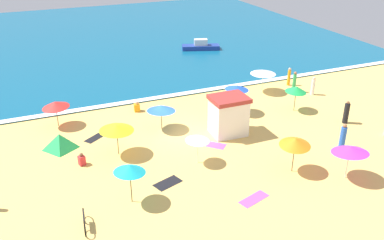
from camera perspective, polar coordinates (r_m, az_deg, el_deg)
The scene contains 28 objects.
ground_plane at distance 29.64m, azimuth -2.51°, elevation -1.65°, with size 60.00×60.00×0.00m, color #EDBC60.
ocean_water at distance 55.21m, azimuth -12.93°, elevation 10.83°, with size 60.00×44.00×0.10m, color #0F567A.
wave_breaker_foam at distance 35.03m, azimuth -6.13°, elevation 2.88°, with size 57.00×0.70×0.01m, color white.
lifeguard_cabana at distance 28.91m, azimuth 5.02°, elevation 0.67°, with size 2.50×2.06×2.79m.
beach_umbrella_0 at distance 26.43m, azimuth -10.30°, elevation -1.08°, with size 2.57×2.56×2.09m.
beach_umbrella_1 at distance 25.17m, azimuth 0.79°, elevation -2.54°, with size 2.07×2.06×1.90m.
beach_umbrella_2 at distance 25.24m, azimuth 20.84°, elevation -3.82°, with size 2.15×2.18×2.18m.
beach_umbrella_3 at distance 31.35m, azimuth -18.21°, elevation 2.03°, with size 2.26×2.24×1.99m.
beach_umbrella_4 at distance 24.89m, azimuth 13.95°, elevation -2.93°, with size 2.52×2.53×2.30m.
beach_umbrella_5 at distance 31.96m, azimuth 6.18°, elevation 4.44°, with size 1.92×1.91×2.32m.
beach_umbrella_6 at distance 33.25m, azimuth 14.08°, elevation 4.12°, with size 2.27×2.27×2.09m.
beach_umbrella_7 at distance 29.43m, azimuth -4.25°, elevation 1.65°, with size 2.89×2.89×1.92m.
beach_umbrella_8 at distance 21.77m, azimuth -8.54°, elevation -6.61°, with size 2.19×2.17×2.34m.
beach_umbrella_9 at distance 36.54m, azimuth 9.73°, elevation 6.52°, with size 2.91×2.90×2.02m.
beach_tent at distance 28.55m, azimuth -17.62°, elevation -2.82°, with size 2.03×1.94×1.10m.
parked_bicycle at distance 21.48m, azimuth -14.54°, elevation -13.25°, with size 0.27×1.81×0.76m.
beachgoer_0 at distance 32.64m, azimuth 20.37°, elevation 0.92°, with size 0.54×0.54×1.75m.
beachgoer_1 at distance 37.41m, azimuth 13.83°, elevation 5.07°, with size 0.33×0.33×1.85m.
beachgoer_2 at distance 32.98m, azimuth -7.56°, elevation 1.77°, with size 0.49×0.49×0.84m.
beachgoer_3 at distance 29.10m, azimuth 19.98°, elevation -2.09°, with size 0.47×0.47×1.70m.
beachgoer_5 at distance 37.23m, azimuth 16.24°, elevation 4.47°, with size 0.45×0.45×1.60m.
beachgoer_7 at distance 38.89m, azimuth 13.14°, elevation 5.79°, with size 0.40×0.40×1.65m.
beachgoer_8 at distance 26.47m, azimuth -14.86°, elevation -5.28°, with size 0.46×0.46×0.83m.
beach_towel_0 at distance 27.96m, azimuth 3.05°, elevation -3.43°, with size 1.65×1.65×0.01m.
beach_towel_2 at distance 29.55m, azimuth -13.18°, elevation -2.43°, with size 1.60×1.41×0.01m.
beach_towel_3 at distance 23.12m, azimuth 8.48°, elevation -10.64°, with size 1.91×1.19×0.01m.
beach_towel_4 at distance 24.14m, azimuth -3.33°, elevation -8.62°, with size 1.79×1.33×0.01m.
small_boat_0 at distance 48.81m, azimuth 1.20°, elevation 10.09°, with size 4.48×2.63×1.19m.
Camera 1 is at (-8.99, -24.76, 13.58)m, focal length 38.96 mm.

